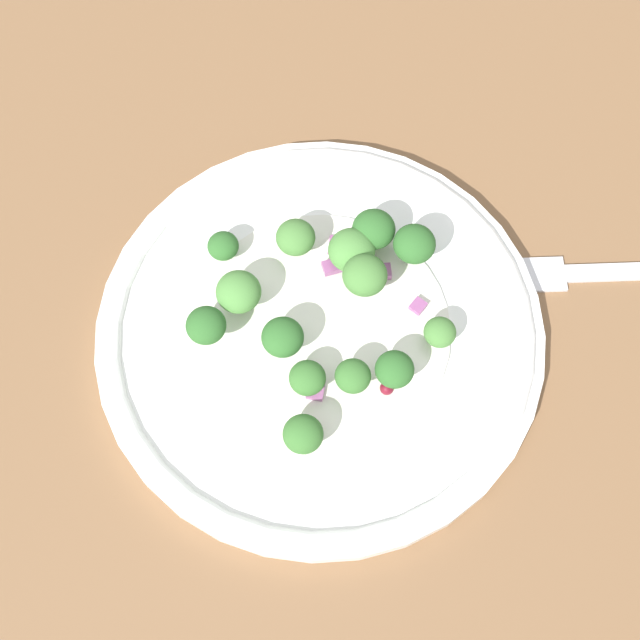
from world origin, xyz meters
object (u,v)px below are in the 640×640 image
object	(u,v)px
broccoli_floret_0	(223,246)
fork	(635,271)
plate	(320,332)
broccoli_floret_2	(352,251)
broccoli_floret_1	(307,378)

from	to	relation	value
broccoli_floret_0	fork	world-z (taller)	broccoli_floret_0
plate	broccoli_floret_0	xyz separation A→B (cm)	(-7.61, 2.14, 1.64)
broccoli_floret_0	broccoli_floret_2	bearing A→B (deg)	20.25
broccoli_floret_0	fork	distance (cm)	26.44
broccoli_floret_0	fork	bearing A→B (deg)	23.17
broccoli_floret_1	fork	size ratio (longest dim) A/B	0.13
plate	fork	xyz separation A→B (cm)	(16.61, 12.51, -0.61)
plate	broccoli_floret_2	bearing A→B (deg)	91.09
broccoli_floret_0	broccoli_floret_1	size ratio (longest dim) A/B	0.91
broccoli_floret_0	broccoli_floret_2	world-z (taller)	broccoli_floret_2
broccoli_floret_1	fork	xyz separation A→B (cm)	(15.73, 16.21, -2.55)
plate	broccoli_floret_0	size ratio (longest dim) A/B	13.89
plate	broccoli_floret_1	xyz separation A→B (cm)	(0.88, -3.70, 1.94)
fork	broccoli_floret_1	bearing A→B (deg)	-134.15
broccoli_floret_0	broccoli_floret_2	distance (cm)	8.02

